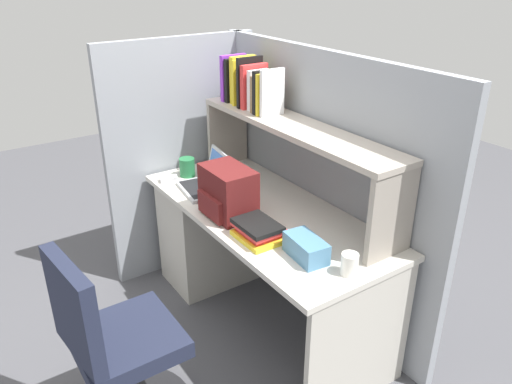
{
  "coord_description": "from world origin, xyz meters",
  "views": [
    {
      "loc": [
        1.98,
        -1.39,
        1.97
      ],
      "look_at": [
        0.0,
        -0.05,
        0.85
      ],
      "focal_mm": 35.1,
      "sensor_mm": 36.0,
      "label": 1
    }
  ],
  "objects": [
    {
      "name": "overhead_hutch",
      "position": [
        0.0,
        0.2,
        1.08
      ],
      "size": [
        1.44,
        0.28,
        0.45
      ],
      "color": "gray",
      "rests_on": "desk"
    },
    {
      "name": "paper_cup",
      "position": [
        0.71,
        -0.04,
        0.78
      ],
      "size": [
        0.08,
        0.08,
        0.1
      ],
      "primitive_type": "cylinder",
      "color": "white",
      "rests_on": "desk"
    },
    {
      "name": "backpack",
      "position": [
        -0.07,
        -0.19,
        0.86
      ],
      "size": [
        0.3,
        0.23,
        0.26
      ],
      "color": "#591919",
      "rests_on": "desk"
    },
    {
      "name": "desk",
      "position": [
        -0.39,
        0.0,
        0.4
      ],
      "size": [
        1.6,
        0.7,
        0.73
      ],
      "color": "beige",
      "rests_on": "ground_plane"
    },
    {
      "name": "snack_canister",
      "position": [
        -0.65,
        -0.13,
        0.79
      ],
      "size": [
        0.1,
        0.1,
        0.12
      ],
      "primitive_type": "cylinder",
      "color": "#26723F",
      "rests_on": "desk"
    },
    {
      "name": "laptop",
      "position": [
        -0.4,
        -0.12,
        0.78
      ],
      "size": [
        0.34,
        0.3,
        0.22
      ],
      "color": "#B7BABF",
      "rests_on": "desk"
    },
    {
      "name": "reference_books_on_shelf",
      "position": [
        -0.42,
        0.2,
        1.31
      ],
      "size": [
        0.43,
        0.18,
        0.29
      ],
      "color": "purple",
      "rests_on": "overhead_hutch"
    },
    {
      "name": "office_chair",
      "position": [
        0.25,
        -0.96,
        0.39
      ],
      "size": [
        0.52,
        0.52,
        0.93
      ],
      "rotation": [
        0.0,
        0.0,
        3.25
      ],
      "color": "black",
      "rests_on": "ground_plane"
    },
    {
      "name": "cubicle_partition_rear",
      "position": [
        0.0,
        0.38,
        0.78
      ],
      "size": [
        1.84,
        0.05,
        1.55
      ],
      "primitive_type": "cube",
      "color": "gray",
      "rests_on": "ground_plane"
    },
    {
      "name": "cubicle_partition_left",
      "position": [
        -0.85,
        -0.05,
        0.78
      ],
      "size": [
        0.05,
        1.06,
        1.55
      ],
      "primitive_type": "cube",
      "color": "gray",
      "rests_on": "ground_plane"
    },
    {
      "name": "tissue_box",
      "position": [
        0.5,
        -0.11,
        0.78
      ],
      "size": [
        0.23,
        0.14,
        0.1
      ],
      "primitive_type": "cube",
      "rotation": [
        0.0,
        0.0,
        -0.11
      ],
      "color": "teal",
      "rests_on": "desk"
    },
    {
      "name": "computer_mouse",
      "position": [
        -0.64,
        -0.26,
        0.75
      ],
      "size": [
        0.09,
        0.12,
        0.03
      ],
      "primitive_type": "cube",
      "rotation": [
        0.0,
        0.0,
        -0.31
      ],
      "color": "silver",
      "rests_on": "desk"
    },
    {
      "name": "desk_book_stack",
      "position": [
        0.24,
        -0.2,
        0.77
      ],
      "size": [
        0.24,
        0.2,
        0.09
      ],
      "color": "yellow",
      "rests_on": "desk"
    },
    {
      "name": "ground_plane",
      "position": [
        0.0,
        0.0,
        0.0
      ],
      "size": [
        8.0,
        8.0,
        0.0
      ],
      "primitive_type": "plane",
      "color": "#4C4C51"
    }
  ]
}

